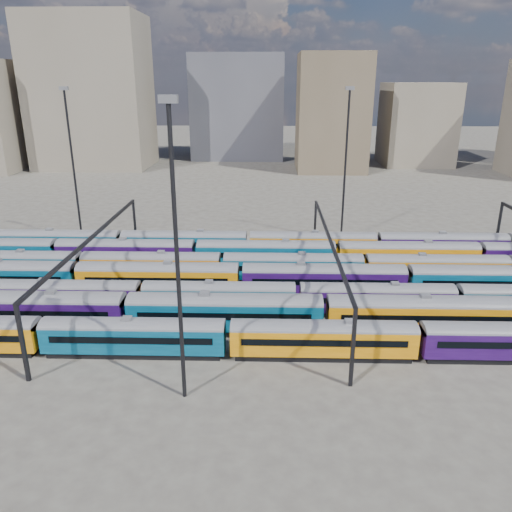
{
  "coord_description": "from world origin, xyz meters",
  "views": [
    {
      "loc": [
        2.37,
        -59.53,
        26.66
      ],
      "look_at": [
        0.58,
        6.99,
        3.0
      ],
      "focal_mm": 35.0,
      "sensor_mm": 36.0,
      "label": 1
    }
  ],
  "objects_px": {
    "rake_0": "(419,336)",
    "mast_2": "(176,248)",
    "rake_2": "(219,294)",
    "rake_1": "(425,311)"
  },
  "relations": [
    {
      "from": "rake_1",
      "to": "rake_2",
      "type": "relative_size",
      "value": 0.83
    },
    {
      "from": "rake_2",
      "to": "mast_2",
      "type": "bearing_deg",
      "value": -94.99
    },
    {
      "from": "rake_1",
      "to": "rake_2",
      "type": "height_order",
      "value": "rake_1"
    },
    {
      "from": "rake_1",
      "to": "mast_2",
      "type": "height_order",
      "value": "mast_2"
    },
    {
      "from": "rake_1",
      "to": "mast_2",
      "type": "relative_size",
      "value": 4.25
    },
    {
      "from": "rake_2",
      "to": "mast_2",
      "type": "distance_m",
      "value": 20.61
    },
    {
      "from": "rake_2",
      "to": "mast_2",
      "type": "relative_size",
      "value": 5.11
    },
    {
      "from": "rake_1",
      "to": "mast_2",
      "type": "distance_m",
      "value": 29.47
    },
    {
      "from": "rake_1",
      "to": "mast_2",
      "type": "bearing_deg",
      "value": -153.9
    },
    {
      "from": "rake_0",
      "to": "mast_2",
      "type": "xyz_separation_m",
      "value": [
        -22.44,
        -7.0,
        11.52
      ]
    }
  ]
}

